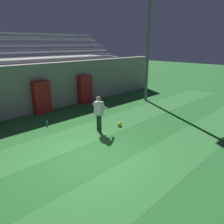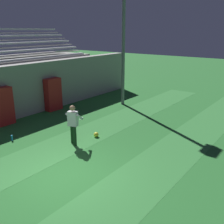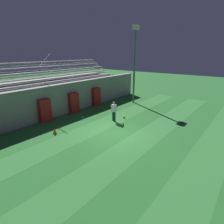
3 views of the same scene
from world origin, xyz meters
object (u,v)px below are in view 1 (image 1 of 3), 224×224
Objects in this scene: padding_pillar_gate_right at (42,97)px; padding_pillar_far_right at (85,89)px; goalkeeper at (99,112)px; water_bottle at (47,124)px; floodlight_pole at (149,23)px; soccer_ball at (119,124)px.

padding_pillar_gate_right and padding_pillar_far_right have the same top height.
padding_pillar_gate_right is at bearing 95.67° from goalkeeper.
padding_pillar_gate_right is 3.16m from padding_pillar_far_right.
goalkeeper is at bearing -84.33° from padding_pillar_gate_right.
water_bottle is (-4.08, -2.06, -0.82)m from padding_pillar_far_right.
floodlight_pole is (6.67, -2.47, 4.21)m from padding_pillar_gate_right.
water_bottle is (-2.48, 2.59, 0.01)m from soccer_ball.
floodlight_pole is 33.98× the size of water_bottle.
padding_pillar_far_right is 0.23× the size of floodlight_pole.
goalkeeper is at bearing -121.62° from padding_pillar_far_right.
padding_pillar_gate_right reaches higher than goalkeeper.
goalkeeper is 7.59× the size of soccer_ball.
padding_pillar_far_right reaches higher than water_bottle.
padding_pillar_gate_right is 7.80× the size of water_bottle.
soccer_ball is (-5.10, -2.17, -5.04)m from floodlight_pole.
soccer_ball is at bearing -156.91° from floodlight_pole.
floodlight_pole is at bearing 17.37° from goalkeeper.
padding_pillar_gate_right is 4.45m from goalkeeper.
padding_pillar_far_right is 5.20m from goalkeeper.
goalkeeper is at bearing 168.70° from soccer_ball.
padding_pillar_gate_right reaches higher than water_bottle.
goalkeeper is (0.44, -4.42, 0.02)m from padding_pillar_gate_right.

